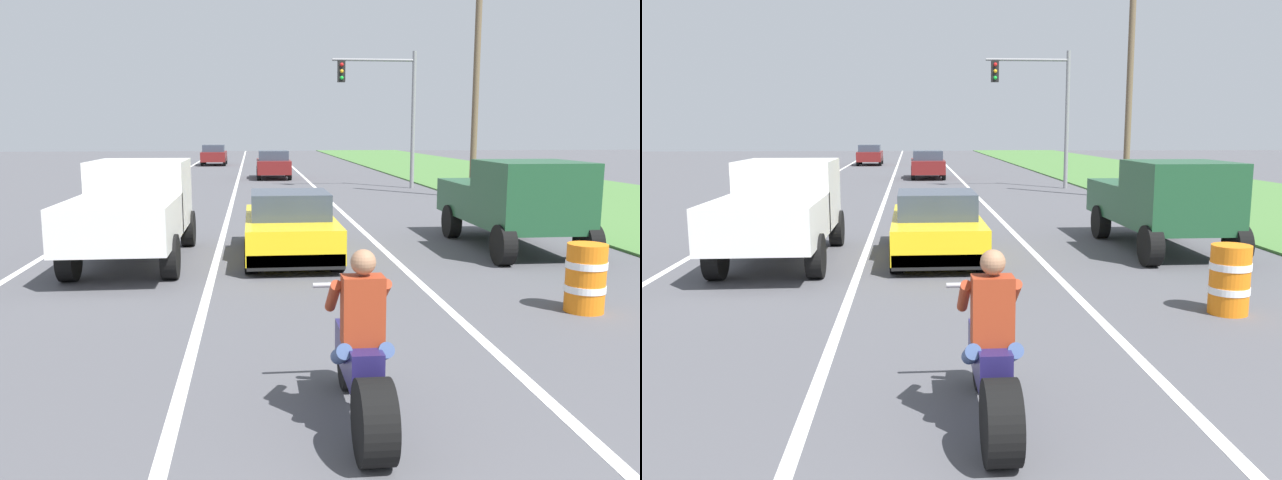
{
  "view_description": "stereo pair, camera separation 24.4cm",
  "coord_description": "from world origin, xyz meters",
  "views": [
    {
      "loc": [
        -1.04,
        -1.38,
        2.62
      ],
      "look_at": [
        -0.06,
        8.1,
        1.0
      ],
      "focal_mm": 36.64,
      "sensor_mm": 36.0,
      "label": 1
    },
    {
      "loc": [
        -0.8,
        -1.4,
        2.62
      ],
      "look_at": [
        -0.06,
        8.1,
        1.0
      ],
      "focal_mm": 36.64,
      "sensor_mm": 36.0,
      "label": 2
    }
  ],
  "objects": [
    {
      "name": "pickup_truck_left_lane_white",
      "position": [
        -3.38,
        11.76,
        1.11
      ],
      "size": [
        2.02,
        4.8,
        1.98
      ],
      "color": "silver",
      "rests_on": "ground"
    },
    {
      "name": "sports_car_yellow",
      "position": [
        -0.29,
        11.99,
        0.63
      ],
      "size": [
        1.84,
        4.3,
        1.37
      ],
      "color": "yellow",
      "rests_on": "ground"
    },
    {
      "name": "grass_verge_right",
      "position": [
        11.92,
        20.0,
        0.03
      ],
      "size": [
        10.0,
        120.0,
        0.06
      ],
      "primitive_type": "cube",
      "color": "#477538",
      "rests_on": "ground"
    },
    {
      "name": "pickup_truck_right_shoulder_dark_green",
      "position": [
        4.66,
        12.4,
        1.11
      ],
      "size": [
        2.02,
        4.8,
        1.98
      ],
      "color": "#1E4C2D",
      "rests_on": "ground"
    },
    {
      "name": "traffic_light_mast_near",
      "position": [
        5.03,
        27.5,
        3.94
      ],
      "size": [
        3.72,
        0.34,
        6.0
      ],
      "color": "gray",
      "rests_on": "ground"
    },
    {
      "name": "utility_pole_roadside",
      "position": [
        7.42,
        23.13,
        4.31
      ],
      "size": [
        0.24,
        0.24,
        8.61
      ],
      "primitive_type": "cylinder",
      "color": "brown",
      "rests_on": "ground"
    },
    {
      "name": "lane_stripe_left_solid",
      "position": [
        -5.4,
        20.0,
        0.0
      ],
      "size": [
        0.14,
        120.0,
        0.01
      ],
      "primitive_type": "cube",
      "color": "white",
      "rests_on": "ground"
    },
    {
      "name": "lane_stripe_centre_dashed",
      "position": [
        -1.8,
        20.0,
        0.0
      ],
      "size": [
        0.14,
        120.0,
        0.01
      ],
      "primitive_type": "cube",
      "color": "white",
      "rests_on": "ground"
    },
    {
      "name": "distant_car_further_ahead",
      "position": [
        -3.83,
        47.83,
        0.77
      ],
      "size": [
        1.8,
        4.0,
        1.5
      ],
      "color": "maroon",
      "rests_on": "ground"
    },
    {
      "name": "lane_stripe_right_solid",
      "position": [
        1.8,
        20.0,
        0.0
      ],
      "size": [
        0.14,
        120.0,
        0.01
      ],
      "primitive_type": "cube",
      "color": "white",
      "rests_on": "ground"
    },
    {
      "name": "motorcycle_with_rider",
      "position": [
        -0.12,
        3.96,
        0.59
      ],
      "size": [
        0.7,
        2.21,
        1.62
      ],
      "color": "black",
      "rests_on": "ground"
    },
    {
      "name": "distant_car_far_ahead",
      "position": [
        0.1,
        34.06,
        0.77
      ],
      "size": [
        1.8,
        4.0,
        1.5
      ],
      "color": "maroon",
      "rests_on": "ground"
    },
    {
      "name": "construction_barrel_nearest",
      "position": [
        3.73,
        7.37,
        0.5
      ],
      "size": [
        0.58,
        0.58,
        1.0
      ],
      "color": "orange",
      "rests_on": "ground"
    }
  ]
}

